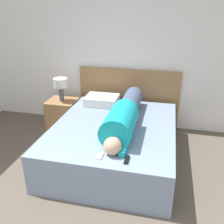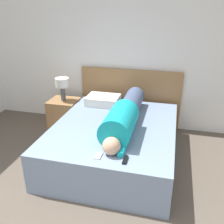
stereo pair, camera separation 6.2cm
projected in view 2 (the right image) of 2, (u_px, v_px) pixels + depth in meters
The scene contains 9 objects.
wall_back at pixel (119, 51), 4.14m from camera, with size 6.01×0.06×2.60m.
bed at pixel (115, 141), 3.46m from camera, with size 1.61×1.96×0.51m.
headboard at pixel (130, 98), 4.34m from camera, with size 1.73×0.04×1.01m.
nightstand at pixel (65, 113), 4.38m from camera, with size 0.49×0.45×0.49m.
table_lamp at pixel (62, 84), 4.17m from camera, with size 0.23×0.23×0.39m.
person_lying at pixel (124, 116), 3.24m from camera, with size 0.37×1.68×0.37m.
pillow_near_headboard at pixel (103, 100), 4.05m from camera, with size 0.52×0.40×0.14m.
tv_remote at pixel (125, 160), 2.58m from camera, with size 0.04×0.15×0.02m.
cell_phone at pixel (99, 156), 2.66m from camera, with size 0.06×0.13×0.01m.
Camera 2 is at (0.92, -0.80, 1.99)m, focal length 40.00 mm.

